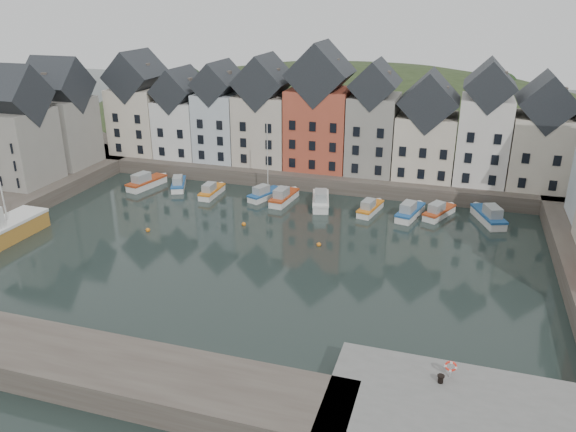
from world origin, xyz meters
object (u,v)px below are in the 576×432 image
at_px(boat_d, 265,194).
at_px(life_ring_post, 451,367).
at_px(boat_a, 146,182).
at_px(mooring_bollard, 441,379).

distance_m(boat_d, life_ring_post, 42.80).
height_order(boat_a, boat_d, boat_d).
bearing_deg(mooring_bollard, life_ring_post, 52.46).
relative_size(boat_d, life_ring_post, 8.24).
relative_size(boat_a, mooring_bollard, 12.14).
height_order(mooring_bollard, life_ring_post, life_ring_post).
bearing_deg(life_ring_post, boat_a, 141.79).
xyz_separation_m(boat_a, boat_d, (17.71, 0.61, -0.05)).
bearing_deg(mooring_bollard, boat_a, 140.84).
height_order(boat_a, mooring_bollard, mooring_bollard).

